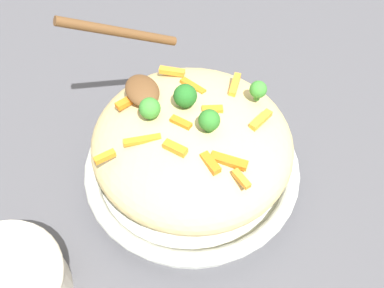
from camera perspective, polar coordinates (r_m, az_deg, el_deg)
name	(u,v)px	position (r m, az deg, el deg)	size (l,w,h in m)	color
ground_plane	(192,178)	(0.58, 0.00, -4.79)	(2.40, 2.40, 0.00)	#4C4C51
serving_bowl	(192,169)	(0.56, 0.00, -3.43)	(0.29, 0.29, 0.04)	silver
pasta_mound	(192,141)	(0.51, 0.00, 0.37)	(0.26, 0.25, 0.09)	#D1BA7A
carrot_piece_0	(105,157)	(0.46, -12.01, -1.72)	(0.02, 0.01, 0.01)	orange
carrot_piece_1	(181,123)	(0.47, -1.54, 2.95)	(0.03, 0.01, 0.01)	orange
carrot_piece_2	(235,85)	(0.52, 5.95, 8.17)	(0.04, 0.01, 0.01)	orange
carrot_piece_3	(175,148)	(0.45, -2.34, -0.57)	(0.03, 0.01, 0.01)	orange
carrot_piece_4	(229,161)	(0.45, 5.14, -2.33)	(0.04, 0.01, 0.01)	orange
carrot_piece_5	(193,86)	(0.52, 0.14, 8.00)	(0.04, 0.01, 0.01)	orange
carrot_piece_6	(128,101)	(0.51, -8.89, 5.89)	(0.03, 0.01, 0.01)	orange
carrot_piece_7	(142,140)	(0.47, -6.91, 0.57)	(0.04, 0.01, 0.01)	orange
carrot_piece_8	(212,108)	(0.49, 2.76, 4.95)	(0.02, 0.01, 0.01)	orange
carrot_piece_9	(172,71)	(0.54, -2.79, 10.04)	(0.03, 0.01, 0.01)	orange
carrot_piece_10	(210,163)	(0.44, 2.57, -2.65)	(0.03, 0.01, 0.01)	orange
carrot_piece_11	(241,179)	(0.43, 6.87, -4.82)	(0.02, 0.01, 0.01)	orange
carrot_piece_12	(261,120)	(0.49, 9.52, 3.35)	(0.03, 0.01, 0.01)	orange
broccoli_floret_0	(150,109)	(0.47, -5.88, 4.91)	(0.03, 0.03, 0.03)	#377928
broccoli_floret_1	(258,90)	(0.50, 9.19, 7.39)	(0.02, 0.02, 0.03)	#377928
broccoli_floret_2	(188,95)	(0.48, -0.62, 6.77)	(0.03, 0.03, 0.03)	#205B1C
broccoli_floret_3	(209,120)	(0.46, 2.41, 3.28)	(0.02, 0.02, 0.03)	#296820
serving_spoon	(134,69)	(0.52, -8.05, 10.32)	(0.11, 0.15, 0.09)	brown
companion_bowl	(2,288)	(0.52, -24.82, -17.69)	(0.14, 0.14, 0.06)	beige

